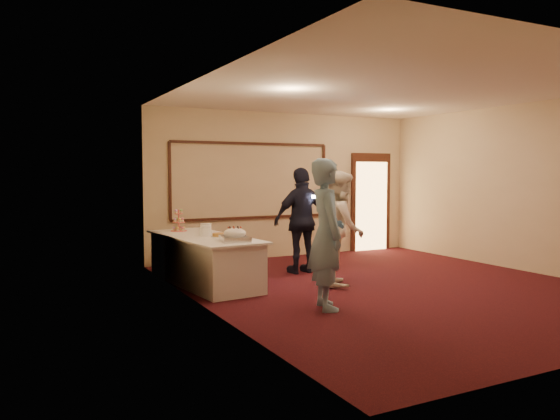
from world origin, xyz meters
The scene contains 14 objects.
floor centered at (0.00, 0.00, 0.00)m, with size 7.00×7.00×0.00m, color black.
room_walls centered at (0.00, 0.00, 2.03)m, with size 6.04×7.04×3.02m.
wall_molding centered at (-0.80, 3.47, 1.60)m, with size 3.45×0.04×1.55m.
doorway centered at (2.15, 3.45, 1.08)m, with size 1.05×0.07×2.20m.
buffet_table centered at (-2.51, 1.53, 0.39)m, with size 1.24×2.62×0.77m.
pavlova_tray centered at (-2.33, 0.69, 0.86)m, with size 0.49×0.61×0.20m.
cupcake_stand centered at (-2.66, 2.37, 0.91)m, with size 0.27×0.27×0.40m.
plate_stack_a centered at (-2.51, 1.49, 0.84)m, with size 0.17×0.17×0.15m.
plate_stack_b centered at (-2.34, 1.91, 0.85)m, with size 0.19×0.19×0.16m.
tart centered at (-2.33, 1.27, 0.80)m, with size 0.29×0.29×0.06m.
man centered at (-1.61, -0.67, 0.98)m, with size 0.71×0.47×1.95m, color #78A6C9.
woman centered at (-0.60, 0.52, 0.90)m, with size 0.87×0.68×1.79m, color white.
guest centered at (-0.65, 1.67, 0.93)m, with size 1.09×0.45×1.86m, color black.
camera_flash centered at (-0.53, 1.46, 1.35)m, with size 0.07×0.04×0.05m, color white.
Camera 1 is at (-5.34, -6.63, 1.78)m, focal length 35.00 mm.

